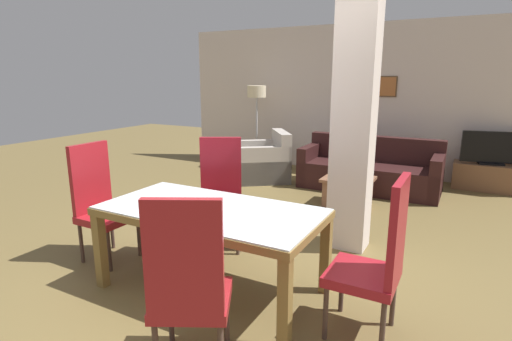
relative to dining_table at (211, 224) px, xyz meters
The scene contains 15 objects.
ground_plane 0.59m from the dining_table, ahead, with size 18.00×18.00×0.00m, color brown.
back_wall 4.94m from the dining_table, 89.98° to the left, with size 7.20×0.09×2.70m.
divider_pillar 1.80m from the dining_table, 61.81° to the left, with size 0.40×0.32×2.70m.
dining_table is the anchor object (origin of this frame).
dining_chair_near_right 0.99m from the dining_table, 62.80° to the right, with size 0.62×0.62×1.15m.
dining_chair_head_right 1.35m from the dining_table, ahead, with size 0.46×0.46×1.15m.
dining_chair_head_left 1.30m from the dining_table, behind, with size 0.46×0.46×1.15m.
dining_chair_far_left 0.96m from the dining_table, 118.45° to the left, with size 0.62×0.62×1.15m.
sofa 3.82m from the dining_table, 83.12° to the left, with size 2.14×0.86×0.82m.
armchair 3.78m from the dining_table, 110.23° to the left, with size 1.20×1.21×0.85m.
coffee_table 2.84m from the dining_table, 82.08° to the left, with size 0.67×0.58×0.40m.
bottle 2.83m from the dining_table, 84.95° to the left, with size 0.06×0.06×0.23m.
tv_stand 5.09m from the dining_table, 64.95° to the left, with size 1.04×0.40×0.42m.
tv_screen 5.08m from the dining_table, 64.95° to the left, with size 0.89×0.27×0.52m.
floor_lamp 4.77m from the dining_table, 113.58° to the left, with size 0.36×0.36×1.60m.
Camera 1 is at (1.80, -2.56, 1.78)m, focal length 28.00 mm.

